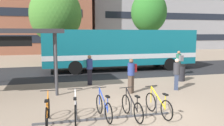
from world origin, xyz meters
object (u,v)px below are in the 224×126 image
city_bus (121,48)px  commuter_navy_pack_4 (177,72)px  trash_bin (181,73)px  parked_bicycle_yellow_4 (158,105)px  commuter_red_pack_0 (131,73)px  street_tree_0 (56,14)px  parked_bicycle_blue_2 (104,108)px  commuter_teal_pack_3 (89,68)px  parked_bicycle_white_1 (75,110)px  parked_bicycle_orange_0 (48,112)px  commuter_grey_pack_1 (179,61)px  parked_bicycle_black_3 (132,107)px  street_tree_1 (149,12)px

city_bus → commuter_navy_pack_4: city_bus is taller
trash_bin → parked_bicycle_yellow_4: bearing=-128.0°
commuter_red_pack_0 → street_tree_0: (-3.31, 13.39, 3.82)m
parked_bicycle_blue_2 → trash_bin: size_ratio=1.67×
parked_bicycle_blue_2 → commuter_teal_pack_3: (0.32, 5.29, 0.61)m
commuter_red_pack_0 → commuter_navy_pack_4: size_ratio=1.04×
parked_bicycle_white_1 → commuter_navy_pack_4: bearing=-56.0°
city_bus → parked_bicycle_orange_0: bearing=-118.8°
parked_bicycle_white_1 → parked_bicycle_blue_2: bearing=-86.2°
commuter_grey_pack_1 → commuter_teal_pack_3: size_ratio=1.00×
city_bus → parked_bicycle_yellow_4: city_bus is taller
parked_bicycle_black_3 → commuter_red_pack_0: bearing=-24.8°
parked_bicycle_orange_0 → commuter_navy_pack_4: bearing=-62.7°
parked_bicycle_orange_0 → street_tree_0: (0.61, 16.35, 4.42)m
parked_bicycle_white_1 → street_tree_0: street_tree_0 is taller
parked_bicycle_white_1 → commuter_navy_pack_4: commuter_navy_pack_4 is taller
commuter_teal_pack_3 → commuter_grey_pack_1: bearing=21.7°
parked_bicycle_blue_2 → commuter_navy_pack_4: 5.49m
parked_bicycle_blue_2 → street_tree_0: bearing=-1.6°
commuter_teal_pack_3 → commuter_navy_pack_4: size_ratio=1.04×
parked_bicycle_white_1 → trash_bin: bearing=-49.1°
parked_bicycle_blue_2 → parked_bicycle_white_1: bearing=82.1°
commuter_teal_pack_3 → street_tree_0: bearing=107.5°
city_bus → commuter_grey_pack_1: (3.26, -3.21, -0.79)m
parked_bicycle_white_1 → parked_bicycle_yellow_4: (2.92, -0.26, 0.00)m
city_bus → commuter_teal_pack_3: size_ratio=7.04×
city_bus → parked_bicycle_yellow_4: (-1.70, -10.17, -1.39)m
city_bus → commuter_grey_pack_1: 4.64m
parked_bicycle_orange_0 → commuter_grey_pack_1: 11.07m
parked_bicycle_blue_2 → commuter_teal_pack_3: commuter_teal_pack_3 is taller
city_bus → street_tree_0: bearing=127.7°
commuter_navy_pack_4 → trash_bin: size_ratio=1.60×
parked_bicycle_orange_0 → street_tree_1: 22.45m
parked_bicycle_orange_0 → parked_bicycle_blue_2: same height
parked_bicycle_white_1 → commuter_teal_pack_3: commuter_teal_pack_3 is taller
commuter_navy_pack_4 → parked_bicycle_blue_2: bearing=-27.6°
commuter_red_pack_0 → commuter_grey_pack_1: commuter_red_pack_0 is taller
city_bus → parked_bicycle_black_3: bearing=-104.7°
commuter_teal_pack_3 → street_tree_1: size_ratio=0.21×
parked_bicycle_black_3 → street_tree_1: street_tree_1 is taller
parked_bicycle_yellow_4 → street_tree_0: bearing=3.5°
parked_bicycle_black_3 → street_tree_0: size_ratio=0.22×
parked_bicycle_orange_0 → city_bus: bearing=-26.8°
parked_bicycle_white_1 → parked_bicycle_yellow_4: bearing=-89.5°
parked_bicycle_blue_2 → commuter_red_pack_0: bearing=-40.7°
commuter_teal_pack_3 → trash_bin: size_ratio=1.66×
city_bus → parked_bicycle_black_3: size_ratio=7.00×
parked_bicycle_orange_0 → parked_bicycle_yellow_4: same height
street_tree_1 → parked_bicycle_orange_0: bearing=-122.0°
parked_bicycle_blue_2 → commuter_navy_pack_4: (4.55, 3.01, 0.56)m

